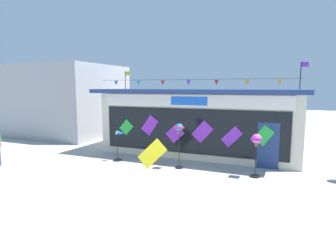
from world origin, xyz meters
The scene contains 7 objects.
ground_plane centered at (0.00, 0.00, 0.00)m, with size 80.00×80.00×0.00m, color #ADAAA5.
kite_shop_building centered at (0.88, 5.67, 1.72)m, with size 10.39×4.87×4.67m.
wind_spinner_far_left centered at (-2.12, 2.22, 0.86)m, with size 0.65×0.40×1.45m.
wind_spinner_left centered at (0.94, 2.17, 1.56)m, with size 0.34×0.34×1.96m.
wind_spinner_center_left centered at (4.13, 2.19, 1.34)m, with size 0.39×0.39×1.72m.
display_kite_on_ground centered at (-0.10, 1.65, 0.67)m, with size 0.67×0.03×1.22m, color yellow.
neighbour_building centered at (-9.95, 7.52, 2.52)m, with size 6.92×6.21×5.05m, color #99999E.
Camera 1 is at (5.29, -9.21, 3.50)m, focal length 30.79 mm.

